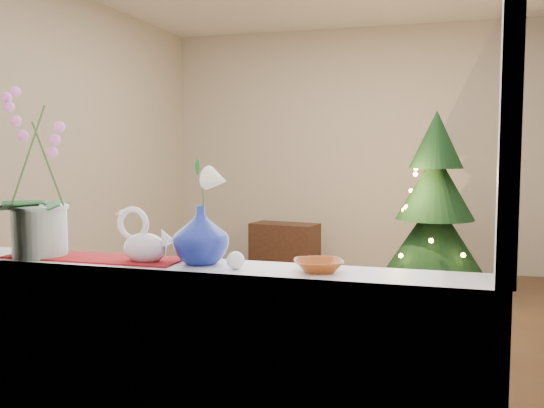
% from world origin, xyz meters
% --- Properties ---
extents(ground, '(5.00, 5.00, 0.00)m').
position_xyz_m(ground, '(0.00, 0.00, 0.00)').
color(ground, '#3D2419').
rests_on(ground, ground).
extents(wall_back, '(4.50, 0.10, 2.70)m').
position_xyz_m(wall_back, '(0.00, 2.50, 1.35)').
color(wall_back, beige).
rests_on(wall_back, ground).
extents(wall_front, '(4.50, 0.10, 2.70)m').
position_xyz_m(wall_front, '(0.00, -2.50, 1.35)').
color(wall_front, beige).
rests_on(wall_front, ground).
extents(wall_left, '(0.10, 5.00, 2.70)m').
position_xyz_m(wall_left, '(-2.25, 0.00, 1.35)').
color(wall_left, beige).
rests_on(wall_left, ground).
extents(window_apron, '(2.20, 0.08, 0.88)m').
position_xyz_m(window_apron, '(0.00, -2.46, 0.44)').
color(window_apron, white).
rests_on(window_apron, ground).
extents(windowsill, '(2.20, 0.26, 0.04)m').
position_xyz_m(windowsill, '(0.00, -2.37, 0.90)').
color(windowsill, white).
rests_on(windowsill, window_apron).
extents(window_frame, '(2.22, 0.06, 1.60)m').
position_xyz_m(window_frame, '(0.00, -2.47, 1.70)').
color(window_frame, white).
rests_on(window_frame, windowsill).
extents(runner, '(0.70, 0.20, 0.01)m').
position_xyz_m(runner, '(-0.38, -2.37, 0.92)').
color(runner, maroon).
rests_on(runner, windowsill).
extents(orchid_pot, '(0.26, 0.26, 0.66)m').
position_xyz_m(orchid_pot, '(-0.61, -2.39, 1.25)').
color(orchid_pot, silver).
rests_on(orchid_pot, windowsill).
extents(swan, '(0.25, 0.16, 0.19)m').
position_xyz_m(swan, '(-0.15, -2.39, 1.02)').
color(swan, silver).
rests_on(swan, windowsill).
extents(blue_vase, '(0.25, 0.25, 0.24)m').
position_xyz_m(blue_vase, '(0.05, -2.35, 1.04)').
color(blue_vase, navy).
rests_on(blue_vase, windowsill).
extents(lily, '(0.13, 0.08, 0.18)m').
position_xyz_m(lily, '(0.05, -2.35, 1.26)').
color(lily, silver).
rests_on(lily, blue_vase).
extents(paperweight, '(0.08, 0.08, 0.06)m').
position_xyz_m(paperweight, '(0.21, -2.42, 0.95)').
color(paperweight, silver).
rests_on(paperweight, windowsill).
extents(amber_dish, '(0.18, 0.18, 0.04)m').
position_xyz_m(amber_dish, '(0.50, -2.38, 0.94)').
color(amber_dish, '#974517').
rests_on(amber_dish, windowsill).
extents(xmas_tree, '(1.12, 1.12, 1.69)m').
position_xyz_m(xmas_tree, '(0.79, 1.27, 0.85)').
color(xmas_tree, black).
rests_on(xmas_tree, ground).
extents(side_table, '(0.77, 0.48, 0.54)m').
position_xyz_m(side_table, '(-0.81, 1.99, 0.27)').
color(side_table, black).
rests_on(side_table, ground).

